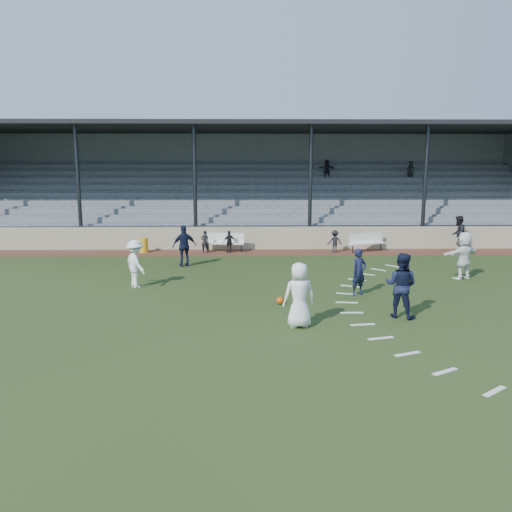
{
  "coord_description": "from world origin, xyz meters",
  "views": [
    {
      "loc": [
        -0.31,
        -14.44,
        4.41
      ],
      "look_at": [
        0.0,
        2.5,
        1.3
      ],
      "focal_mm": 35.0,
      "sensor_mm": 36.0,
      "label": 1
    }
  ],
  "objects": [
    {
      "name": "player_white_wing",
      "position": [
        -4.35,
        3.36,
        0.87
      ],
      "size": [
        1.2,
        1.29,
        1.74
      ],
      "primitive_type": "imported",
      "rotation": [
        0.0,
        0.0,
        2.24
      ],
      "color": "white",
      "rests_on": "ground"
    },
    {
      "name": "retaining_wall",
      "position": [
        0.0,
        11.55,
        0.6
      ],
      "size": [
        34.0,
        0.18,
        1.2
      ],
      "primitive_type": "cube",
      "color": "tan",
      "rests_on": "ground"
    },
    {
      "name": "cinder_track",
      "position": [
        0.0,
        10.5,
        0.01
      ],
      "size": [
        34.0,
        2.0,
        0.02
      ],
      "primitive_type": "cube",
      "color": "#532D21",
      "rests_on": "ground"
    },
    {
      "name": "player_navy_wing",
      "position": [
        -3.05,
        7.15,
        0.9
      ],
      "size": [
        1.15,
        0.81,
        1.81
      ],
      "primitive_type": "imported",
      "rotation": [
        0.0,
        0.0,
        3.53
      ],
      "color": "#131936",
      "rests_on": "ground"
    },
    {
      "name": "player_navy_lead",
      "position": [
        3.51,
        2.1,
        0.8
      ],
      "size": [
        0.7,
        0.63,
        1.6
      ],
      "primitive_type": "imported",
      "rotation": [
        0.0,
        0.0,
        0.53
      ],
      "color": "#131936",
      "rests_on": "ground"
    },
    {
      "name": "trash_bin",
      "position": [
        -5.56,
        10.62,
        0.38
      ],
      "size": [
        0.45,
        0.45,
        0.73
      ],
      "primitive_type": "cylinder",
      "color": "gold",
      "rests_on": "cinder_track"
    },
    {
      "name": "bench_right",
      "position": [
        5.82,
        10.68,
        0.58
      ],
      "size": [
        2.01,
        1.16,
        0.95
      ],
      "rotation": [
        0.0,
        0.0,
        0.37
      ],
      "color": "white",
      "rests_on": "cinder_track"
    },
    {
      "name": "penalty_arc",
      "position": [
        4.12,
        0.0,
        0.01
      ],
      "size": [
        3.89,
        14.63,
        0.01
      ],
      "color": "white",
      "rests_on": "ground"
    },
    {
      "name": "ground",
      "position": [
        0.0,
        0.0,
        0.0
      ],
      "size": [
        90.0,
        90.0,
        0.0
      ],
      "primitive_type": "plane",
      "color": "#273917",
      "rests_on": "ground"
    },
    {
      "name": "player_white_lead",
      "position": [
        1.11,
        -1.27,
        0.9
      ],
      "size": [
        0.99,
        0.75,
        1.81
      ],
      "primitive_type": "imported",
      "rotation": [
        0.0,
        0.0,
        3.36
      ],
      "color": "white",
      "rests_on": "ground"
    },
    {
      "name": "sub_right",
      "position": [
        4.14,
        10.45,
        0.59
      ],
      "size": [
        0.78,
        0.51,
        1.14
      ],
      "primitive_type": "imported",
      "rotation": [
        0.0,
        0.0,
        3.26
      ],
      "color": "black",
      "rests_on": "cinder_track"
    },
    {
      "name": "sub_left_near",
      "position": [
        -2.43,
        10.46,
        0.59
      ],
      "size": [
        0.48,
        0.38,
        1.13
      ],
      "primitive_type": "imported",
      "rotation": [
        0.0,
        0.0,
        3.45
      ],
      "color": "black",
      "rests_on": "cinder_track"
    },
    {
      "name": "sub_left_far",
      "position": [
        -1.2,
        10.45,
        0.57
      ],
      "size": [
        0.7,
        0.49,
        1.11
      ],
      "primitive_type": "imported",
      "rotation": [
        0.0,
        0.0,
        3.52
      ],
      "color": "black",
      "rests_on": "cinder_track"
    },
    {
      "name": "official",
      "position": [
        10.48,
        10.61,
        0.94
      ],
      "size": [
        1.11,
        1.13,
        1.84
      ],
      "primitive_type": "imported",
      "rotation": [
        0.0,
        0.0,
        4.0
      ],
      "color": "black",
      "rests_on": "cinder_track"
    },
    {
      "name": "player_white_back",
      "position": [
        8.13,
        4.49,
        0.93
      ],
      "size": [
        1.79,
        1.24,
        1.85
      ],
      "primitive_type": "imported",
      "rotation": [
        0.0,
        0.0,
        3.59
      ],
      "color": "white",
      "rests_on": "ground"
    },
    {
      "name": "bench_left",
      "position": [
        -1.45,
        10.85,
        0.58
      ],
      "size": [
        2.03,
        0.7,
        0.95
      ],
      "rotation": [
        0.0,
        0.0,
        -0.12
      ],
      "color": "white",
      "rests_on": "cinder_track"
    },
    {
      "name": "football",
      "position": [
        0.75,
        0.98,
        0.12
      ],
      "size": [
        0.24,
        0.24,
        0.24
      ],
      "primitive_type": "sphere",
      "color": "#CD4C0C",
      "rests_on": "ground"
    },
    {
      "name": "grandstand",
      "position": [
        0.0,
        16.26,
        2.2
      ],
      "size": [
        34.6,
        9.0,
        6.61
      ],
      "color": "gray",
      "rests_on": "ground"
    },
    {
      "name": "player_navy_mid",
      "position": [
        4.17,
        -0.42,
        0.95
      ],
      "size": [
        1.17,
        1.1,
        1.91
      ],
      "primitive_type": "imported",
      "rotation": [
        0.0,
        0.0,
        2.59
      ],
      "color": "#131936",
      "rests_on": "ground"
    }
  ]
}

